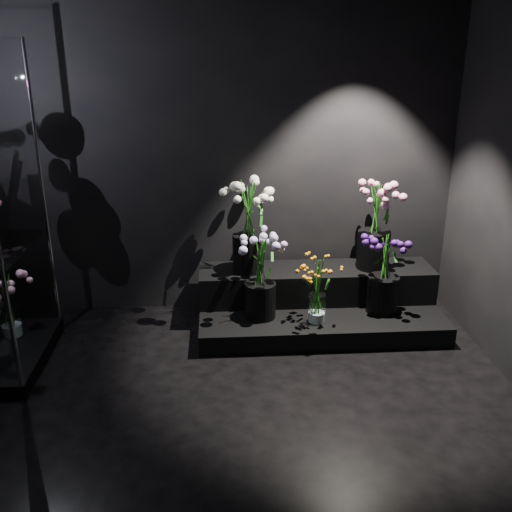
{
  "coord_description": "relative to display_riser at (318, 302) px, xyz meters",
  "views": [
    {
      "loc": [
        -0.03,
        -2.77,
        2.24
      ],
      "look_at": [
        0.24,
        1.2,
        0.76
      ],
      "focal_mm": 40.0,
      "sensor_mm": 36.0,
      "label": 1
    }
  ],
  "objects": [
    {
      "name": "wall_back",
      "position": [
        -0.79,
        0.4,
        1.22
      ],
      "size": [
        4.0,
        0.0,
        4.0
      ],
      "primitive_type": "plane",
      "rotation": [
        1.57,
        0.0,
        0.0
      ],
      "color": "black",
      "rests_on": "floor"
    },
    {
      "name": "floor",
      "position": [
        -0.79,
        -1.6,
        -0.18
      ],
      "size": [
        4.0,
        4.0,
        0.0
      ],
      "primitive_type": "plane",
      "color": "black",
      "rests_on": "ground"
    },
    {
      "name": "display_riser",
      "position": [
        0.0,
        0.0,
        0.0
      ],
      "size": [
        2.0,
        0.89,
        0.44
      ],
      "color": "black",
      "rests_on": "floor"
    },
    {
      "name": "bouquet_purple",
      "position": [
        0.5,
        -0.18,
        0.33
      ],
      "size": [
        0.34,
        0.34,
        0.65
      ],
      "rotation": [
        0.0,
        0.0,
        0.08
      ],
      "color": "black",
      "rests_on": "display_riser"
    },
    {
      "name": "bouquet_cream_roses",
      "position": [
        -0.58,
        0.11,
        0.7
      ],
      "size": [
        0.5,
        0.5,
        0.76
      ],
      "rotation": [
        0.0,
        0.0,
        0.25
      ],
      "color": "black",
      "rests_on": "display_riser"
    },
    {
      "name": "bouquet_orange_bells",
      "position": [
        -0.07,
        -0.34,
        0.26
      ],
      "size": [
        0.33,
        0.33,
        0.53
      ],
      "rotation": [
        0.0,
        0.0,
        -0.23
      ],
      "color": "white",
      "rests_on": "display_riser"
    },
    {
      "name": "bouquet_case_base_pink",
      "position": [
        -2.46,
        -0.28,
        0.18
      ],
      "size": [
        0.39,
        0.39,
        0.51
      ],
      "rotation": [
        0.0,
        0.0,
        -0.4
      ],
      "color": "white",
      "rests_on": "display_case"
    },
    {
      "name": "bouquet_pink_roses",
      "position": [
        0.48,
        0.11,
        0.67
      ],
      "size": [
        0.42,
        0.42,
        0.74
      ],
      "rotation": [
        0.0,
        0.0,
        -0.18
      ],
      "color": "black",
      "rests_on": "display_riser"
    },
    {
      "name": "bouquet_lilac",
      "position": [
        -0.51,
        -0.21,
        0.37
      ],
      "size": [
        0.44,
        0.44,
        0.69
      ],
      "rotation": [
        0.0,
        0.0,
        0.32
      ],
      "color": "black",
      "rests_on": "display_riser"
    }
  ]
}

